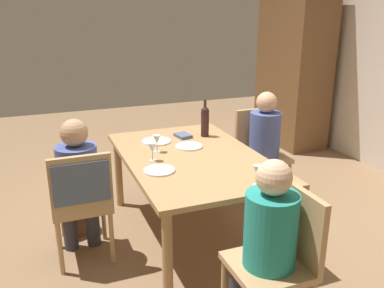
{
  "coord_description": "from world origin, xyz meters",
  "views": [
    {
      "loc": [
        2.99,
        -1.16,
        1.9
      ],
      "look_at": [
        0.0,
        0.0,
        0.83
      ],
      "focal_mm": 38.45,
      "sensor_mm": 36.0,
      "label": 1
    }
  ],
  "objects_px": {
    "person_woman_host": "(266,239)",
    "chair_near": "(81,194)",
    "armoire_cabinet": "(293,67)",
    "dinner_plate_host": "(159,170)",
    "chair_right_end": "(282,253)",
    "wine_glass_near_left": "(258,171)",
    "dining_table": "(192,164)",
    "chair_far_left": "(259,148)",
    "wine_bottle_tall_green": "(205,121)",
    "person_man_guest": "(78,179)",
    "dinner_plate_guest_right": "(156,141)",
    "dinner_plate_guest_left": "(189,146)",
    "wine_glass_near_right": "(152,148)",
    "wine_glass_centre": "(157,140)",
    "person_man_bearded": "(266,140)",
    "handbag": "(79,223)"
  },
  "relations": [
    {
      "from": "chair_near",
      "to": "dinner_plate_host",
      "type": "relative_size",
      "value": 3.89
    },
    {
      "from": "dinner_plate_guest_left",
      "to": "armoire_cabinet",
      "type": "bearing_deg",
      "value": 127.83
    },
    {
      "from": "handbag",
      "to": "person_man_guest",
      "type": "bearing_deg",
      "value": 0.0
    },
    {
      "from": "person_woman_host",
      "to": "chair_near",
      "type": "bearing_deg",
      "value": 39.04
    },
    {
      "from": "dinner_plate_guest_left",
      "to": "dinner_plate_guest_right",
      "type": "xyz_separation_m",
      "value": [
        -0.24,
        -0.23,
        0.0
      ]
    },
    {
      "from": "wine_glass_near_right",
      "to": "chair_far_left",
      "type": "bearing_deg",
      "value": 110.6
    },
    {
      "from": "wine_bottle_tall_green",
      "to": "handbag",
      "type": "bearing_deg",
      "value": -84.99
    },
    {
      "from": "person_man_guest",
      "to": "chair_near",
      "type": "bearing_deg",
      "value": -90.0
    },
    {
      "from": "wine_glass_near_right",
      "to": "dinner_plate_host",
      "type": "distance_m",
      "value": 0.25
    },
    {
      "from": "wine_bottle_tall_green",
      "to": "dinner_plate_host",
      "type": "xyz_separation_m",
      "value": [
        0.69,
        -0.66,
        -0.15
      ]
    },
    {
      "from": "dinner_plate_guest_right",
      "to": "dining_table",
      "type": "bearing_deg",
      "value": 20.82
    },
    {
      "from": "person_man_bearded",
      "to": "wine_glass_centre",
      "type": "relative_size",
      "value": 7.6
    },
    {
      "from": "chair_far_left",
      "to": "wine_bottle_tall_green",
      "type": "height_order",
      "value": "wine_bottle_tall_green"
    },
    {
      "from": "wine_bottle_tall_green",
      "to": "chair_near",
      "type": "bearing_deg",
      "value": -64.74
    },
    {
      "from": "dining_table",
      "to": "dinner_plate_guest_right",
      "type": "relative_size",
      "value": 6.42
    },
    {
      "from": "person_man_guest",
      "to": "dinner_plate_guest_left",
      "type": "bearing_deg",
      "value": 10.72
    },
    {
      "from": "person_man_bearded",
      "to": "wine_bottle_tall_green",
      "type": "height_order",
      "value": "person_man_bearded"
    },
    {
      "from": "armoire_cabinet",
      "to": "wine_glass_near_left",
      "type": "distance_m",
      "value": 3.41
    },
    {
      "from": "wine_glass_centre",
      "to": "dinner_plate_guest_right",
      "type": "relative_size",
      "value": 0.56
    },
    {
      "from": "wine_bottle_tall_green",
      "to": "handbag",
      "type": "relative_size",
      "value": 1.26
    },
    {
      "from": "dining_table",
      "to": "chair_far_left",
      "type": "height_order",
      "value": "chair_far_left"
    },
    {
      "from": "dining_table",
      "to": "person_man_bearded",
      "type": "bearing_deg",
      "value": 111.14
    },
    {
      "from": "chair_far_left",
      "to": "wine_glass_centre",
      "type": "bearing_deg",
      "value": 13.58
    },
    {
      "from": "person_man_guest",
      "to": "dinner_plate_guest_left",
      "type": "height_order",
      "value": "person_man_guest"
    },
    {
      "from": "armoire_cabinet",
      "to": "chair_far_left",
      "type": "bearing_deg",
      "value": -42.76
    },
    {
      "from": "dining_table",
      "to": "dinner_plate_guest_right",
      "type": "bearing_deg",
      "value": -159.18
    },
    {
      "from": "person_woman_host",
      "to": "dining_table",
      "type": "bearing_deg",
      "value": -1.2
    },
    {
      "from": "chair_right_end",
      "to": "wine_glass_near_left",
      "type": "distance_m",
      "value": 0.6
    },
    {
      "from": "armoire_cabinet",
      "to": "dining_table",
      "type": "height_order",
      "value": "armoire_cabinet"
    },
    {
      "from": "person_man_bearded",
      "to": "wine_glass_centre",
      "type": "height_order",
      "value": "person_man_bearded"
    },
    {
      "from": "chair_right_end",
      "to": "dinner_plate_guest_left",
      "type": "distance_m",
      "value": 1.46
    },
    {
      "from": "chair_right_end",
      "to": "person_woman_host",
      "type": "xyz_separation_m",
      "value": [
        0.0,
        -0.11,
        0.12
      ]
    },
    {
      "from": "person_woman_host",
      "to": "person_man_bearded",
      "type": "relative_size",
      "value": 1.0
    },
    {
      "from": "dinner_plate_guest_right",
      "to": "wine_bottle_tall_green",
      "type": "bearing_deg",
      "value": 90.6
    },
    {
      "from": "chair_right_end",
      "to": "chair_far_left",
      "type": "bearing_deg",
      "value": -26.19
    },
    {
      "from": "wine_bottle_tall_green",
      "to": "dinner_plate_guest_left",
      "type": "height_order",
      "value": "wine_bottle_tall_green"
    },
    {
      "from": "armoire_cabinet",
      "to": "dinner_plate_host",
      "type": "relative_size",
      "value": 9.22
    },
    {
      "from": "person_man_bearded",
      "to": "wine_glass_near_right",
      "type": "distance_m",
      "value": 1.33
    },
    {
      "from": "armoire_cabinet",
      "to": "dining_table",
      "type": "relative_size",
      "value": 1.28
    },
    {
      "from": "dining_table",
      "to": "chair_right_end",
      "type": "xyz_separation_m",
      "value": [
        1.23,
        0.09,
        -0.12
      ]
    },
    {
      "from": "wine_glass_centre",
      "to": "wine_glass_near_right",
      "type": "height_order",
      "value": "same"
    },
    {
      "from": "chair_far_left",
      "to": "person_man_guest",
      "type": "bearing_deg",
      "value": 13.52
    },
    {
      "from": "dining_table",
      "to": "chair_far_left",
      "type": "relative_size",
      "value": 1.85
    },
    {
      "from": "armoire_cabinet",
      "to": "chair_far_left",
      "type": "distance_m",
      "value": 2.09
    },
    {
      "from": "dinner_plate_guest_right",
      "to": "chair_near",
      "type": "bearing_deg",
      "value": -52.52
    },
    {
      "from": "chair_near",
      "to": "wine_glass_near_right",
      "type": "relative_size",
      "value": 6.17
    },
    {
      "from": "chair_far_left",
      "to": "chair_right_end",
      "type": "bearing_deg",
      "value": 63.81
    },
    {
      "from": "chair_far_left",
      "to": "wine_bottle_tall_green",
      "type": "xyz_separation_m",
      "value": [
        0.01,
        -0.62,
        0.36
      ]
    },
    {
      "from": "dinner_plate_host",
      "to": "handbag",
      "type": "bearing_deg",
      "value": -135.67
    },
    {
      "from": "wine_bottle_tall_green",
      "to": "wine_glass_near_left",
      "type": "relative_size",
      "value": 2.37
    }
  ]
}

